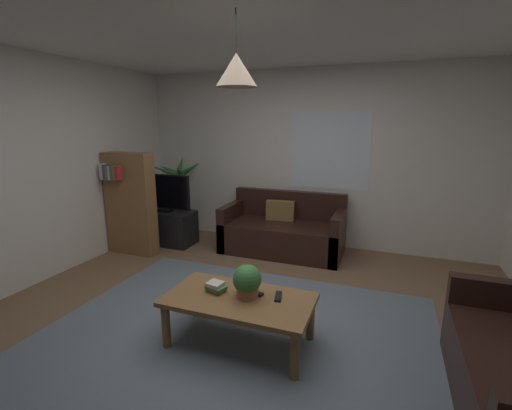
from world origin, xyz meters
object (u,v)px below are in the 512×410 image
(book_on_table_2, at_px, (215,284))
(pendant_lamp, at_px, (236,70))
(couch_under_window, at_px, (283,232))
(book_on_table_0, at_px, (216,290))
(tv_stand, at_px, (165,227))
(tv, at_px, (162,192))
(bookshelf_corner, at_px, (130,203))
(book_on_table_1, at_px, (216,287))
(remote_on_table_1, at_px, (278,296))
(potted_plant_on_table, at_px, (247,280))
(coffee_table, at_px, (239,304))
(potted_palm_corner, at_px, (180,201))
(remote_on_table_0, at_px, (254,293))

(book_on_table_2, xyz_separation_m, pendant_lamp, (0.23, -0.03, 1.67))
(couch_under_window, bearing_deg, book_on_table_0, -88.40)
(tv_stand, xyz_separation_m, tv, (-0.00, -0.02, 0.54))
(tv_stand, bearing_deg, bookshelf_corner, -109.91)
(book_on_table_0, height_order, pendant_lamp, pendant_lamp)
(book_on_table_1, height_order, remote_on_table_1, book_on_table_1)
(couch_under_window, bearing_deg, pendant_lamp, -82.69)
(potted_plant_on_table, bearing_deg, coffee_table, -158.16)
(tv_stand, xyz_separation_m, potted_palm_corner, (-0.01, 0.46, 0.31))
(remote_on_table_1, relative_size, bookshelf_corner, 0.11)
(pendant_lamp, bearing_deg, tv_stand, 136.80)
(tv_stand, bearing_deg, potted_plant_on_table, -42.00)
(remote_on_table_1, xyz_separation_m, potted_plant_on_table, (-0.24, -0.08, 0.14))
(book_on_table_0, xyz_separation_m, remote_on_table_0, (0.31, 0.07, -0.00))
(bookshelf_corner, bearing_deg, coffee_table, -32.30)
(potted_palm_corner, xyz_separation_m, bookshelf_corner, (-0.18, -0.97, 0.15))
(book_on_table_1, relative_size, book_on_table_2, 1.22)
(tv_stand, bearing_deg, remote_on_table_0, -40.43)
(potted_palm_corner, relative_size, bookshelf_corner, 0.92)
(book_on_table_2, xyz_separation_m, tv, (-1.82, 1.87, 0.31))
(coffee_table, bearing_deg, remote_on_table_1, 19.85)
(book_on_table_0, xyz_separation_m, remote_on_table_1, (0.52, 0.08, -0.00))
(coffee_table, height_order, book_on_table_1, book_on_table_1)
(couch_under_window, distance_m, book_on_table_1, 2.20)
(book_on_table_2, height_order, remote_on_table_0, book_on_table_2)
(book_on_table_0, bearing_deg, potted_plant_on_table, -0.89)
(remote_on_table_0, distance_m, pendant_lamp, 1.73)
(tv_stand, relative_size, potted_palm_corner, 0.70)
(tv_stand, bearing_deg, tv, -90.00)
(potted_palm_corner, xyz_separation_m, pendant_lamp, (2.06, -2.38, 1.58))
(pendant_lamp, bearing_deg, tv, 137.12)
(potted_plant_on_table, bearing_deg, remote_on_table_1, 19.33)
(potted_plant_on_table, bearing_deg, book_on_table_1, -179.75)
(tv, bearing_deg, coffee_table, -42.88)
(couch_under_window, relative_size, potted_palm_corner, 1.28)
(couch_under_window, bearing_deg, coffee_table, -82.69)
(remote_on_table_0, relative_size, bookshelf_corner, 0.11)
(book_on_table_0, xyz_separation_m, bookshelf_corner, (-2.01, 1.39, 0.29))
(book_on_table_1, relative_size, potted_palm_corner, 0.12)
(coffee_table, bearing_deg, potted_plant_on_table, 21.84)
(book_on_table_0, bearing_deg, coffee_table, -7.37)
(remote_on_table_0, distance_m, bookshelf_corner, 2.69)
(book_on_table_1, relative_size, tv_stand, 0.17)
(book_on_table_1, xyz_separation_m, tv_stand, (-1.83, 1.90, -0.20))
(tv_stand, bearing_deg, remote_on_table_1, -37.76)
(remote_on_table_0, bearing_deg, pendant_lamp, 149.77)
(tv_stand, relative_size, pendant_lamp, 1.77)
(remote_on_table_1, height_order, pendant_lamp, pendant_lamp)
(book_on_table_0, bearing_deg, potted_palm_corner, 127.96)
(potted_plant_on_table, xyz_separation_m, tv_stand, (-2.11, 1.90, -0.31))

